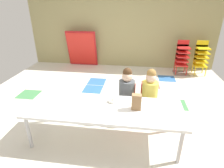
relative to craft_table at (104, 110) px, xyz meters
name	(u,v)px	position (x,y,z in m)	size (l,w,h in m)	color
ground_plane	(105,112)	(-0.12, 0.73, -0.51)	(5.55, 5.49, 0.02)	silver
back_wall	(120,25)	(-0.12, 3.47, 0.73)	(5.55, 0.10, 2.46)	tan
craft_table	(104,110)	(0.00, 0.00, 0.00)	(2.17, 0.75, 0.54)	white
seated_child_near_camera	(127,89)	(0.27, 0.60, 0.05)	(0.34, 0.34, 0.92)	red
seated_child_middle_seat	(150,90)	(0.65, 0.60, 0.05)	(0.33, 0.33, 0.92)	red
kid_chair_red_stack	(182,55)	(1.64, 3.01, 0.01)	(0.32, 0.30, 0.92)	red
kid_chair_yellow_stack	(201,56)	(2.14, 3.01, 0.01)	(0.32, 0.30, 0.92)	yellow
folded_activity_table	(82,49)	(-1.28, 3.27, 0.03)	(0.90, 0.29, 1.09)	red
paper_bag_brown	(136,102)	(0.44, 0.02, 0.15)	(0.13, 0.09, 0.22)	#9E754C
paper_plate_near_edge	(112,102)	(0.08, 0.15, 0.04)	(0.18, 0.18, 0.01)	white
paper_plate_center_table	(68,108)	(-0.49, -0.09, 0.04)	(0.18, 0.18, 0.01)	white
donut_powdered_on_plate	(112,101)	(0.08, 0.15, 0.07)	(0.12, 0.12, 0.04)	white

